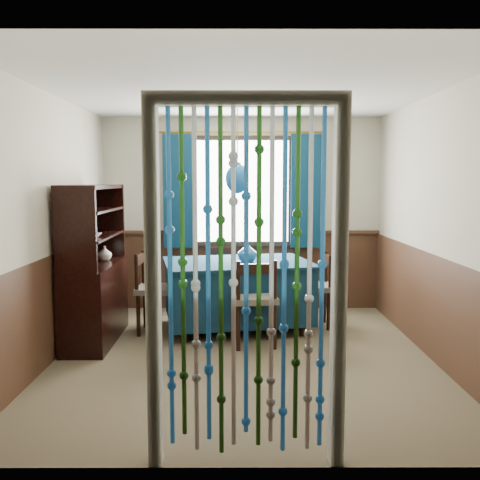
{
  "coord_description": "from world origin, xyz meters",
  "views": [
    {
      "loc": [
        -0.04,
        -4.99,
        1.68
      ],
      "look_at": [
        -0.03,
        0.64,
        1.06
      ],
      "focal_mm": 40.0,
      "sensor_mm": 36.0,
      "label": 1
    }
  ],
  "objects_px": {
    "chair_right": "(315,287)",
    "pendant_lamp": "(237,179)",
    "bowl_shelf": "(91,235)",
    "vase_sideboard": "(104,252)",
    "sideboard": "(94,287)",
    "dining_table": "(237,290)",
    "vase_table": "(247,253)",
    "chair_near": "(254,300)",
    "chair_left": "(154,290)",
    "chair_far": "(222,278)"
  },
  "relations": [
    {
      "from": "chair_right",
      "to": "pendant_lamp",
      "type": "distance_m",
      "value": 1.55
    },
    {
      "from": "pendant_lamp",
      "to": "bowl_shelf",
      "type": "relative_size",
      "value": 4.61
    },
    {
      "from": "pendant_lamp",
      "to": "vase_sideboard",
      "type": "xyz_separation_m",
      "value": [
        -1.45,
        -0.22,
        -0.8
      ]
    },
    {
      "from": "sideboard",
      "to": "dining_table",
      "type": "bearing_deg",
      "value": 16.16
    },
    {
      "from": "vase_table",
      "to": "chair_near",
      "type": "bearing_deg",
      "value": -83.65
    },
    {
      "from": "chair_near",
      "to": "sideboard",
      "type": "xyz_separation_m",
      "value": [
        -1.68,
        0.18,
        0.1
      ]
    },
    {
      "from": "chair_left",
      "to": "dining_table",
      "type": "bearing_deg",
      "value": 98.7
    },
    {
      "from": "chair_near",
      "to": "chair_right",
      "type": "xyz_separation_m",
      "value": [
        0.73,
        0.74,
        -0.02
      ]
    },
    {
      "from": "sideboard",
      "to": "chair_near",
      "type": "bearing_deg",
      "value": -6.7
    },
    {
      "from": "chair_right",
      "to": "sideboard",
      "type": "xyz_separation_m",
      "value": [
        -2.41,
        -0.57,
        0.12
      ]
    },
    {
      "from": "pendant_lamp",
      "to": "chair_near",
      "type": "bearing_deg",
      "value": -74.67
    },
    {
      "from": "chair_left",
      "to": "bowl_shelf",
      "type": "relative_size",
      "value": 4.36
    },
    {
      "from": "bowl_shelf",
      "to": "vase_sideboard",
      "type": "bearing_deg",
      "value": 90.0
    },
    {
      "from": "sideboard",
      "to": "bowl_shelf",
      "type": "height_order",
      "value": "sideboard"
    },
    {
      "from": "chair_far",
      "to": "pendant_lamp",
      "type": "height_order",
      "value": "pendant_lamp"
    },
    {
      "from": "sideboard",
      "to": "pendant_lamp",
      "type": "relative_size",
      "value": 1.72
    },
    {
      "from": "sideboard",
      "to": "bowl_shelf",
      "type": "distance_m",
      "value": 0.63
    },
    {
      "from": "bowl_shelf",
      "to": "vase_sideboard",
      "type": "xyz_separation_m",
      "value": [
        0.0,
        0.49,
        -0.24
      ]
    },
    {
      "from": "chair_far",
      "to": "chair_left",
      "type": "bearing_deg",
      "value": 40.88
    },
    {
      "from": "chair_right",
      "to": "vase_table",
      "type": "height_order",
      "value": "vase_table"
    },
    {
      "from": "vase_table",
      "to": "dining_table",
      "type": "bearing_deg",
      "value": 149.55
    },
    {
      "from": "chair_near",
      "to": "chair_left",
      "type": "relative_size",
      "value": 1.0
    },
    {
      "from": "dining_table",
      "to": "vase_table",
      "type": "height_order",
      "value": "vase_table"
    },
    {
      "from": "bowl_shelf",
      "to": "chair_far",
      "type": "bearing_deg",
      "value": 48.94
    },
    {
      "from": "chair_far",
      "to": "chair_left",
      "type": "relative_size",
      "value": 0.96
    },
    {
      "from": "chair_far",
      "to": "chair_right",
      "type": "height_order",
      "value": "chair_far"
    },
    {
      "from": "chair_far",
      "to": "sideboard",
      "type": "distance_m",
      "value": 1.76
    },
    {
      "from": "dining_table",
      "to": "chair_far",
      "type": "height_order",
      "value": "chair_far"
    },
    {
      "from": "sideboard",
      "to": "vase_sideboard",
      "type": "xyz_separation_m",
      "value": [
        0.06,
        0.24,
        0.33
      ]
    },
    {
      "from": "vase_table",
      "to": "bowl_shelf",
      "type": "height_order",
      "value": "bowl_shelf"
    },
    {
      "from": "chair_far",
      "to": "vase_sideboard",
      "type": "distance_m",
      "value": 1.62
    },
    {
      "from": "chair_right",
      "to": "pendant_lamp",
      "type": "height_order",
      "value": "pendant_lamp"
    },
    {
      "from": "chair_left",
      "to": "chair_right",
      "type": "xyz_separation_m",
      "value": [
        1.83,
        0.23,
        -0.02
      ]
    },
    {
      "from": "chair_left",
      "to": "pendant_lamp",
      "type": "distance_m",
      "value": 1.55
    },
    {
      "from": "chair_near",
      "to": "vase_sideboard",
      "type": "xyz_separation_m",
      "value": [
        -1.62,
        0.41,
        0.43
      ]
    },
    {
      "from": "vase_table",
      "to": "vase_sideboard",
      "type": "bearing_deg",
      "value": -174.39
    },
    {
      "from": "chair_far",
      "to": "chair_near",
      "type": "bearing_deg",
      "value": 97.29
    },
    {
      "from": "sideboard",
      "to": "vase_sideboard",
      "type": "height_order",
      "value": "sideboard"
    },
    {
      "from": "chair_left",
      "to": "pendant_lamp",
      "type": "xyz_separation_m",
      "value": [
        0.93,
        0.12,
        1.23
      ]
    },
    {
      "from": "chair_near",
      "to": "pendant_lamp",
      "type": "height_order",
      "value": "pendant_lamp"
    },
    {
      "from": "dining_table",
      "to": "chair_left",
      "type": "xyz_separation_m",
      "value": [
        -0.93,
        -0.12,
        0.03
      ]
    },
    {
      "from": "chair_right",
      "to": "chair_near",
      "type": "bearing_deg",
      "value": 137.04
    },
    {
      "from": "chair_far",
      "to": "chair_right",
      "type": "relative_size",
      "value": 1.01
    },
    {
      "from": "dining_table",
      "to": "sideboard",
      "type": "distance_m",
      "value": 1.58
    },
    {
      "from": "chair_near",
      "to": "chair_left",
      "type": "height_order",
      "value": "chair_near"
    },
    {
      "from": "chair_left",
      "to": "vase_sideboard",
      "type": "relative_size",
      "value": 5.09
    },
    {
      "from": "chair_near",
      "to": "bowl_shelf",
      "type": "height_order",
      "value": "bowl_shelf"
    },
    {
      "from": "pendant_lamp",
      "to": "bowl_shelf",
      "type": "height_order",
      "value": "pendant_lamp"
    },
    {
      "from": "vase_sideboard",
      "to": "bowl_shelf",
      "type": "bearing_deg",
      "value": -90.0
    },
    {
      "from": "chair_far",
      "to": "pendant_lamp",
      "type": "bearing_deg",
      "value": 97.36
    }
  ]
}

